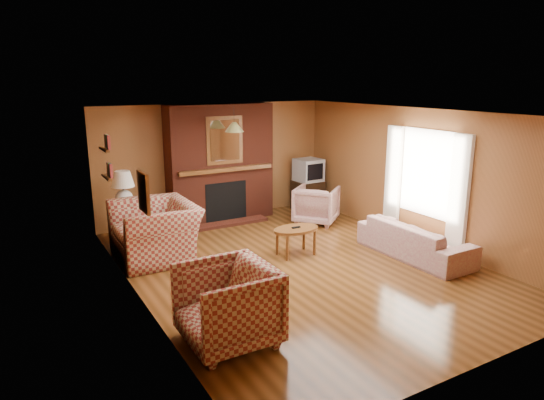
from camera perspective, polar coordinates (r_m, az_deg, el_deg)
floor at (r=7.78m, az=3.21°, el=-7.74°), size 6.50×6.50×0.00m
ceiling at (r=7.23m, az=3.48°, el=10.20°), size 6.50×6.50×0.00m
wall_back at (r=10.23m, az=-6.69°, el=4.51°), size 6.50×0.00×6.50m
wall_front at (r=5.13m, az=23.73°, el=-6.38°), size 6.50×0.00×6.50m
wall_left at (r=6.43m, az=-15.66°, el=-1.66°), size 0.00×6.50×6.50m
wall_right at (r=9.00m, az=16.80°, el=2.68°), size 0.00×6.50×6.50m
fireplace at (r=10.00m, az=-6.08°, el=4.19°), size 2.20×0.82×2.40m
window_right at (r=8.85m, az=17.49°, el=1.95°), size 0.10×1.85×2.00m
bookshelf at (r=8.17m, az=-18.86°, el=4.73°), size 0.09×0.55×0.71m
botanical_print at (r=6.07m, az=-14.85°, el=0.88°), size 0.05×0.40×0.50m
pendant_light at (r=9.27m, az=-4.47°, el=8.56°), size 0.36×0.36×0.48m
plaid_loveseat at (r=8.19m, az=-13.58°, el=-3.55°), size 1.25×1.42×0.92m
plaid_armchair at (r=5.50m, az=-5.30°, el=-12.22°), size 1.01×0.98×0.92m
floral_sofa at (r=8.41m, az=16.45°, el=-4.48°), size 0.80×2.01×0.58m
floral_armchair at (r=9.96m, az=5.24°, el=-0.55°), size 1.16×1.15×0.76m
coffee_table at (r=8.11m, az=2.84°, el=-3.74°), size 0.81×0.50×0.49m
side_table at (r=9.05m, az=-16.78°, el=-2.90°), size 0.54×0.54×0.67m
table_lamp at (r=8.88m, az=-17.10°, el=1.44°), size 0.40×0.40×0.66m
tv_stand at (r=10.99m, az=4.25°, el=0.59°), size 0.60×0.55×0.66m
crt_tv at (r=10.86m, az=4.32°, el=3.54°), size 0.57×0.57×0.50m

